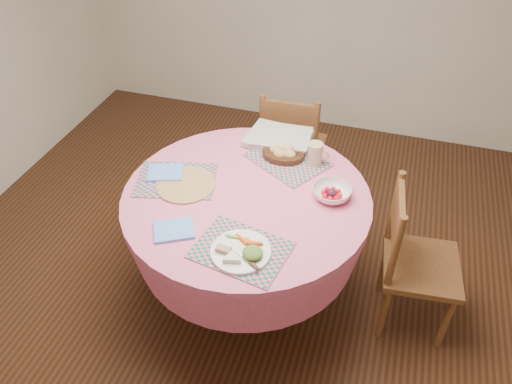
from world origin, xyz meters
TOP-DOWN VIEW (x-y plane):
  - ground at (0.00, 0.00)m, footprint 4.00×4.00m
  - dining_table at (0.00, 0.00)m, footprint 1.24×1.24m
  - chair_right at (0.86, 0.10)m, footprint 0.42×0.44m
  - chair_back at (0.02, 0.89)m, footprint 0.42×0.40m
  - placemat_front at (0.10, -0.37)m, footprint 0.45×0.37m
  - placemat_left at (-0.38, 0.00)m, footprint 0.46×0.39m
  - placemat_back at (0.12, 0.34)m, footprint 0.50×0.46m
  - wicker_trivet at (-0.32, -0.02)m, footprint 0.30×0.30m
  - napkin_near at (-0.24, -0.34)m, footprint 0.23×0.21m
  - napkin_far at (-0.45, 0.03)m, footprint 0.22×0.19m
  - dinner_plate at (0.11, -0.39)m, footprint 0.26×0.26m
  - bread_bowl at (0.09, 0.35)m, footprint 0.23×0.23m
  - latte_mug at (0.27, 0.35)m, footprint 0.12×0.08m
  - fruit_bowl at (0.41, 0.10)m, footprint 0.25×0.25m
  - newspaper_stack at (0.03, 0.50)m, footprint 0.37×0.30m

SIDE VIEW (x-z plane):
  - ground at x=0.00m, z-range 0.00..0.00m
  - chair_right at x=0.86m, z-range 0.02..0.89m
  - chair_back at x=0.02m, z-range 0.02..0.90m
  - dining_table at x=0.00m, z-range 0.18..0.93m
  - placemat_front at x=0.10m, z-range 0.75..0.76m
  - placemat_left at x=-0.38m, z-range 0.75..0.76m
  - placemat_back at x=0.12m, z-range 0.75..0.76m
  - wicker_trivet at x=-0.32m, z-range 0.75..0.76m
  - napkin_near at x=-0.24m, z-range 0.75..0.76m
  - napkin_far at x=-0.45m, z-range 0.76..0.77m
  - dinner_plate at x=0.11m, z-range 0.75..0.80m
  - newspaper_stack at x=0.03m, z-range 0.76..0.80m
  - fruit_bowl at x=0.41m, z-range 0.75..0.81m
  - bread_bowl at x=0.09m, z-range 0.75..0.82m
  - latte_mug at x=0.27m, z-range 0.76..0.88m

